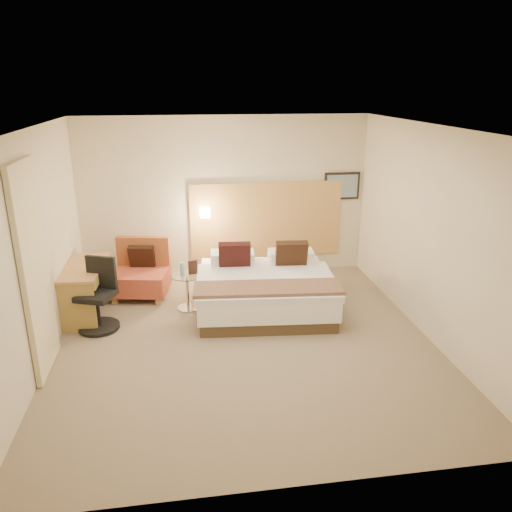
{
  "coord_description": "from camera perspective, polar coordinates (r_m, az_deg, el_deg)",
  "views": [
    {
      "loc": [
        -0.71,
        -5.7,
        3.18
      ],
      "look_at": [
        0.21,
        0.43,
        1.02
      ],
      "focal_mm": 35.0,
      "sensor_mm": 36.0,
      "label": 1
    }
  ],
  "objects": [
    {
      "name": "floor",
      "position": [
        6.57,
        -1.3,
        -9.85
      ],
      "size": [
        4.8,
        5.0,
        0.02
      ],
      "primitive_type": "cube",
      "color": "#7D6B54",
      "rests_on": "ground"
    },
    {
      "name": "ceiling",
      "position": [
        5.76,
        -1.51,
        14.53
      ],
      "size": [
        4.8,
        5.0,
        0.02
      ],
      "primitive_type": "cube",
      "color": "white",
      "rests_on": "floor"
    },
    {
      "name": "wall_back",
      "position": [
        8.44,
        -3.58,
        6.64
      ],
      "size": [
        4.8,
        0.02,
        2.7
      ],
      "primitive_type": "cube",
      "color": "beige",
      "rests_on": "floor"
    },
    {
      "name": "wall_front",
      "position": [
        3.74,
        3.55,
        -10.06
      ],
      "size": [
        4.8,
        0.02,
        2.7
      ],
      "primitive_type": "cube",
      "color": "beige",
      "rests_on": "floor"
    },
    {
      "name": "wall_left",
      "position": [
        6.22,
        -24.0,
        0.39
      ],
      "size": [
        0.02,
        5.0,
        2.7
      ],
      "primitive_type": "cube",
      "color": "beige",
      "rests_on": "floor"
    },
    {
      "name": "wall_right",
      "position": [
        6.75,
        19.36,
        2.37
      ],
      "size": [
        0.02,
        5.0,
        2.7
      ],
      "primitive_type": "cube",
      "color": "beige",
      "rests_on": "floor"
    },
    {
      "name": "headboard_panel",
      "position": [
        8.58,
        1.17,
        4.14
      ],
      "size": [
        2.6,
        0.04,
        1.3
      ],
      "primitive_type": "cube",
      "color": "tan",
      "rests_on": "wall_back"
    },
    {
      "name": "art_frame",
      "position": [
        8.78,
        9.79,
        7.9
      ],
      "size": [
        0.62,
        0.03,
        0.47
      ],
      "primitive_type": "cube",
      "color": "black",
      "rests_on": "wall_back"
    },
    {
      "name": "art_canvas",
      "position": [
        8.77,
        9.83,
        7.87
      ],
      "size": [
        0.54,
        0.01,
        0.39
      ],
      "primitive_type": "cube",
      "color": "gray",
      "rests_on": "wall_back"
    },
    {
      "name": "lamp_arm",
      "position": [
        8.38,
        -5.88,
        5.07
      ],
      "size": [
        0.02,
        0.12,
        0.02
      ],
      "primitive_type": "cylinder",
      "rotation": [
        1.57,
        0.0,
        0.0
      ],
      "color": "white",
      "rests_on": "wall_back"
    },
    {
      "name": "lamp_shade",
      "position": [
        8.32,
        -5.86,
        4.97
      ],
      "size": [
        0.15,
        0.15,
        0.15
      ],
      "primitive_type": "cube",
      "color": "#FFEDC6",
      "rests_on": "wall_back"
    },
    {
      "name": "curtain",
      "position": [
        6.02,
        -23.96,
        -1.51
      ],
      "size": [
        0.06,
        0.9,
        2.42
      ],
      "primitive_type": "cube",
      "color": "beige",
      "rests_on": "wall_left"
    },
    {
      "name": "bottle_a",
      "position": [
        7.29,
        -8.44,
        -1.46
      ],
      "size": [
        0.07,
        0.07,
        0.19
      ],
      "primitive_type": "cylinder",
      "rotation": [
        0.0,
        0.0,
        0.29
      ],
      "color": "#98CFEB",
      "rests_on": "side_table"
    },
    {
      "name": "menu_folder",
      "position": [
        7.31,
        -7.23,
        -1.25
      ],
      "size": [
        0.13,
        0.08,
        0.21
      ],
      "primitive_type": "cube",
      "rotation": [
        0.0,
        0.0,
        0.29
      ],
      "color": "#351C15",
      "rests_on": "side_table"
    },
    {
      "name": "bed",
      "position": [
        7.4,
        0.96,
        -3.61
      ],
      "size": [
        2.1,
        2.06,
        0.96
      ],
      "color": "#463623",
      "rests_on": "floor"
    },
    {
      "name": "lounge_chair",
      "position": [
        8.01,
        -12.98,
        -1.97
      ],
      "size": [
        0.95,
        0.87,
        0.88
      ],
      "color": "#A47B4D",
      "rests_on": "floor"
    },
    {
      "name": "side_table",
      "position": [
        7.42,
        -7.84,
        -3.83
      ],
      "size": [
        0.6,
        0.6,
        0.54
      ],
      "color": "silver",
      "rests_on": "floor"
    },
    {
      "name": "desk",
      "position": [
        7.46,
        -18.87,
        -2.26
      ],
      "size": [
        0.61,
        1.21,
        0.74
      ],
      "color": "#B37E46",
      "rests_on": "floor"
    },
    {
      "name": "desk_chair",
      "position": [
        7.08,
        -17.56,
        -4.87
      ],
      "size": [
        0.71,
        0.71,
        0.97
      ],
      "color": "black",
      "rests_on": "floor"
    }
  ]
}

